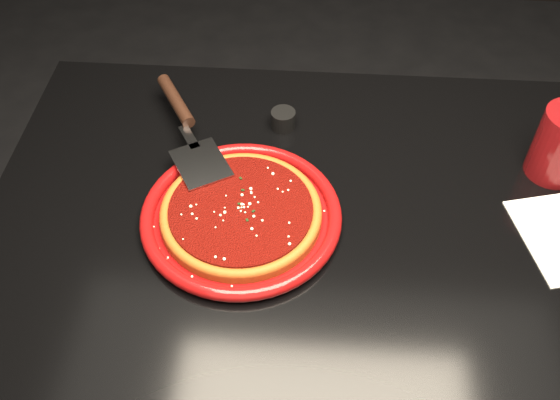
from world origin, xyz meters
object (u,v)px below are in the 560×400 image
object	(u,v)px
table	(337,342)
plate	(241,215)
pizza_server	(188,127)
ramekin	(283,119)

from	to	relation	value
table	plate	world-z (taller)	plate
pizza_server	ramekin	distance (m)	0.17
table	pizza_server	distance (m)	0.53
ramekin	pizza_server	bearing A→B (deg)	-159.64
table	plate	distance (m)	0.43
plate	ramekin	distance (m)	0.24
ramekin	plate	bearing A→B (deg)	-102.85
table	ramekin	distance (m)	0.47
table	pizza_server	xyz separation A→B (m)	(-0.29, 0.17, 0.42)
pizza_server	ramekin	world-z (taller)	pizza_server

